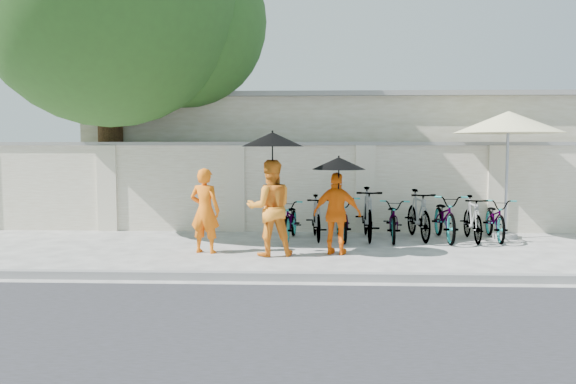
{
  "coord_description": "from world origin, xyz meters",
  "views": [
    {
      "loc": [
        0.72,
        -9.84,
        1.97
      ],
      "look_at": [
        0.31,
        0.92,
        1.1
      ],
      "focal_mm": 35.0,
      "sensor_mm": 36.0,
      "label": 1
    }
  ],
  "objects_px": {
    "monk_left": "(205,211)",
    "monk_center": "(270,208)",
    "patio_umbrella": "(508,124)",
    "monk_right": "(337,214)"
  },
  "relations": [
    {
      "from": "monk_right",
      "to": "patio_umbrella",
      "type": "relative_size",
      "value": 0.55
    },
    {
      "from": "monk_left",
      "to": "patio_umbrella",
      "type": "distance_m",
      "value": 6.65
    },
    {
      "from": "monk_left",
      "to": "monk_right",
      "type": "distance_m",
      "value": 2.44
    },
    {
      "from": "monk_center",
      "to": "patio_umbrella",
      "type": "height_order",
      "value": "patio_umbrella"
    },
    {
      "from": "monk_center",
      "to": "patio_umbrella",
      "type": "xyz_separation_m",
      "value": [
        4.93,
        2.11,
        1.59
      ]
    },
    {
      "from": "monk_center",
      "to": "monk_right",
      "type": "distance_m",
      "value": 1.23
    },
    {
      "from": "monk_right",
      "to": "patio_umbrella",
      "type": "xyz_separation_m",
      "value": [
        3.71,
        1.97,
        1.71
      ]
    },
    {
      "from": "monk_right",
      "to": "monk_center",
      "type": "bearing_deg",
      "value": 24.27
    },
    {
      "from": "monk_left",
      "to": "monk_center",
      "type": "bearing_deg",
      "value": -175.87
    },
    {
      "from": "monk_center",
      "to": "patio_umbrella",
      "type": "relative_size",
      "value": 0.64
    }
  ]
}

